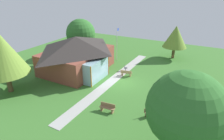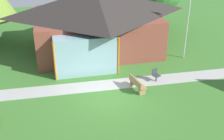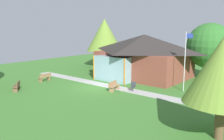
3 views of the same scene
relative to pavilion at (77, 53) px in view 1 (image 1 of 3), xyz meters
The scene contains 12 objects.
ground_plane 7.61m from the pavilion, 93.68° to the right, with size 44.00×44.00×0.00m, color #3D752D.
pavilion is the anchor object (origin of this frame).
footpath 6.45m from the pavilion, 94.46° to the right, with size 21.13×1.30×0.03m, color #ADADA8.
flagpole 6.99m from the pavilion, 25.67° to the right, with size 0.64×0.08×5.29m.
bench_front_left 13.79m from the pavilion, 113.20° to the right, with size 1.44×1.28×0.84m.
bench_rear_near_path 7.37m from the pavilion, 78.83° to the right, with size 0.74×1.56×0.84m.
bench_mid_left 11.13m from the pavilion, 128.22° to the right, with size 0.58×1.53×0.84m.
patio_chair_lawn_spare 7.05m from the pavilion, 64.64° to the right, with size 0.57×0.57×0.86m.
tree_behind_pavilion_right 7.29m from the pavilion, 32.21° to the left, with size 4.97×4.97×6.15m.
tree_far_east 15.96m from the pavilion, 43.32° to the right, with size 3.86×3.86×5.38m.
tree_lawn_corner 18.27m from the pavilion, 121.13° to the right, with size 4.92×4.92×6.63m.
tree_behind_pavilion_left 9.37m from the pavilion, 160.14° to the left, with size 5.12×5.12×6.91m.
Camera 1 is at (-19.56, -8.98, 10.99)m, focal length 30.59 mm.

